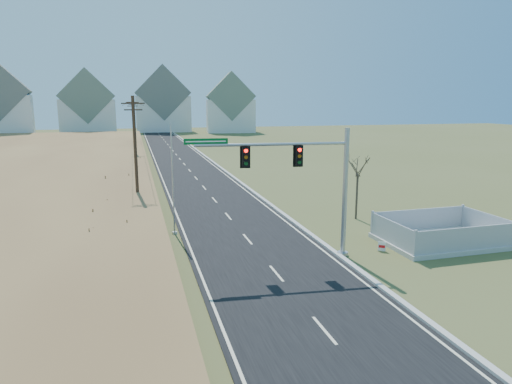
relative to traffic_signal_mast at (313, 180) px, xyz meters
name	(u,v)px	position (x,y,z in m)	size (l,w,h in m)	color
ground	(265,261)	(-2.64, 0.02, -4.40)	(260.00, 260.00, 0.00)	#4E5228
road	(177,156)	(-2.64, 50.02, -4.37)	(8.00, 180.00, 0.06)	black
curb	(203,155)	(1.51, 50.02, -4.31)	(0.30, 180.00, 0.18)	#B2AFA8
utility_pole_near	(135,151)	(-9.14, 15.02, 0.28)	(1.80, 0.26, 9.00)	#422D1E
utility_pole_mid	(134,129)	(-9.14, 45.02, 0.28)	(1.80, 0.26, 9.00)	#422D1E
utility_pole_far	(133,121)	(-9.14, 75.02, 0.28)	(1.80, 0.26, 9.00)	#422D1E
condo_nnw	(87,107)	(-20.64, 108.02, 2.53)	(14.93, 11.17, 17.03)	silver
condo_n	(163,105)	(-0.64, 112.02, 3.21)	(15.27, 10.20, 18.54)	silver
condo_ne	(230,108)	(17.36, 104.02, 2.43)	(14.12, 10.51, 16.52)	silver
traffic_signal_mast	(313,180)	(0.00, 0.00, 0.00)	(8.97, 1.12, 7.16)	#9EA0A5
fence_enclosure	(440,238)	(8.64, 0.33, -4.10)	(7.17, 4.93, 1.63)	#B7B5AD
open_sign	(382,246)	(4.37, -0.11, -4.11)	(0.40, 0.29, 0.55)	white
flagpole	(173,191)	(-6.94, 6.61, -1.52)	(0.32, 0.32, 7.22)	#B7B5AD
bare_tree	(358,165)	(6.39, 7.04, -0.36)	(1.89, 1.89, 5.01)	#4C3F33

